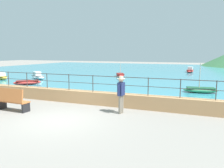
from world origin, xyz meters
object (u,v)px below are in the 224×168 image
Objects in this scene: boat_7 at (38,76)px; bench_main at (12,100)px; boat_6 at (201,90)px; boat_0 at (0,77)px; person_walking at (121,93)px; boat_1 at (190,70)px; boat_2 at (120,75)px; boat_3 at (27,82)px.

bench_main is at bearing -54.81° from boat_7.
boat_6 is 0.98× the size of boat_7.
boat_0 is at bearing 178.71° from boat_6.
boat_1 is at bearing 85.20° from person_walking.
boat_7 is (-16.17, 2.44, 0.06)m from boat_6.
boat_6 is (8.50, 8.43, -0.30)m from bench_main.
boat_0 is at bearing -137.49° from boat_1.
boat_2 is at bearing 138.14° from boat_6.
boat_6 is (8.76, -7.85, 0.00)m from boat_2.
boat_6 reaches higher than boat_0.
boat_7 is (-7.67, 10.88, -0.23)m from bench_main.
boat_1 is 0.96× the size of boat_7.
boat_0 is at bearing 161.18° from boat_3.
boat_1 is at bearing 94.86° from boat_6.
bench_main reaches higher than boat_0.
person_walking is at bearing -116.60° from boat_6.
boat_6 is at bearing -8.58° from boat_7.
bench_main is 0.71× the size of boat_0.
person_walking is 11.98m from boat_3.
boat_2 is 9.17m from boat_7.
boat_2 reaches higher than boat_3.
boat_1 is at bearing 74.44° from bench_main.
bench_main is 0.75× the size of boat_3.
boat_3 is at bearing 128.33° from bench_main.
person_walking is 15.78m from boat_7.
boat_6 is at bearing 63.40° from person_walking.
boat_0 is 3.83m from boat_7.
bench_main is 11.98m from boat_6.
boat_2 is at bearing 60.12° from boat_3.
boat_1 is 0.96× the size of boat_2.
bench_main is 5.32m from person_walking.
boat_3 is (-5.57, 7.05, -0.30)m from bench_main.
boat_7 is at bearing 125.19° from bench_main.
boat_6 reaches higher than boat_2.
boat_0 is at bearing -145.20° from boat_2.
boat_2 reaches higher than boat_1.
person_walking is 0.71× the size of boat_2.
person_walking reaches higher than boat_0.
person_walking reaches higher than boat_1.
boat_7 is at bearing 118.72° from boat_3.
bench_main is 13.31m from boat_7.
boat_7 is (3.26, 2.00, 0.00)m from boat_0.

